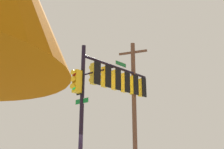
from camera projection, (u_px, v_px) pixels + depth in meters
name	position (u px, v px, depth m)	size (l,w,h in m)	color
signal_pole_assembly	(110.00, 86.00, 14.55)	(5.60, 2.50, 6.92)	black
utility_pole	(134.00, 107.00, 15.82)	(1.29, 1.42, 8.36)	brown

